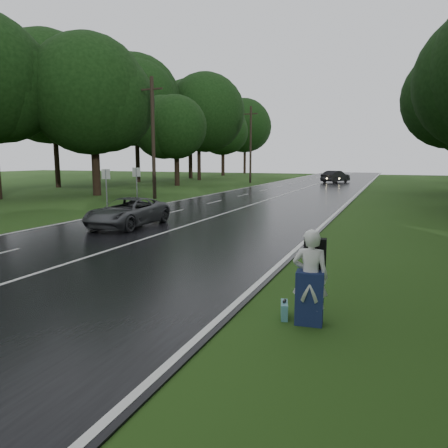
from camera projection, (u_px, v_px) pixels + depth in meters
The scene contains 13 objects.
road at pixel (255, 204), 28.41m from camera, with size 12.00×140.00×0.04m, color black.
lane_center at pixel (255, 204), 28.40m from camera, with size 0.12×140.00×0.01m, color silver.
grey_car at pixel (128, 212), 18.90m from camera, with size 2.13×4.63×1.29m, color #434648.
far_car at pixel (336, 177), 53.41m from camera, with size 1.60×4.60×1.52m, color black.
hitchhiker at pixel (310, 280), 7.77m from camera, with size 0.71×0.65×1.82m.
suitcase at pixel (284, 310), 8.15m from camera, with size 0.13×0.45×0.32m, color teal.
utility_pole_mid at pixel (155, 199), 32.45m from camera, with size 1.80×0.28×9.15m, color black, non-canonical shape.
utility_pole_far at pixel (250, 183), 53.65m from camera, with size 1.80×0.28×9.60m, color black, non-canonical shape.
road_sign_a at pixel (107, 210), 25.12m from camera, with size 0.59×0.10×2.47m, color white, non-canonical shape.
road_sign_b at pixel (137, 205), 28.03m from camera, with size 0.60×0.10×2.50m, color white, non-canonical shape.
tree_left_d at pixel (97, 195), 35.34m from camera, with size 8.82×8.82×13.77m, color black, non-canonical shape.
tree_left_e at pixel (177, 186), 48.03m from camera, with size 7.47×7.47×11.66m, color black, non-canonical shape.
tree_left_f at pixel (199, 180), 59.92m from camera, with size 10.27×10.27×16.05m, color black, non-canonical shape.
Camera 1 is at (8.79, -6.96, 3.09)m, focal length 33.39 mm.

